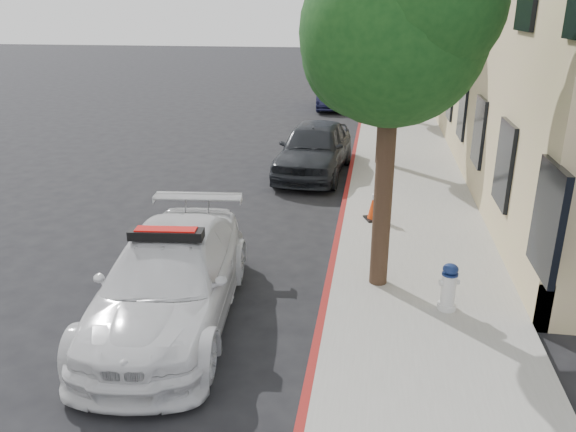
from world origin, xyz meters
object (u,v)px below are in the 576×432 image
(police_car, at_px, (170,280))
(traffic_cone, at_px, (375,203))
(fire_hydrant, at_px, (449,287))
(parked_car_mid, at_px, (314,148))
(parked_car_far, at_px, (332,94))

(police_car, xyz_separation_m, traffic_cone, (3.05, 4.57, -0.16))
(police_car, xyz_separation_m, fire_hydrant, (4.22, 0.75, -0.17))
(police_car, relative_size, parked_car_mid, 1.10)
(parked_car_mid, xyz_separation_m, traffic_cone, (1.80, -3.93, -0.23))
(parked_car_far, height_order, fire_hydrant, parked_car_far)
(fire_hydrant, bearing_deg, police_car, 175.15)
(police_car, height_order, parked_car_mid, police_car)
(police_car, bearing_deg, fire_hydrant, 4.13)
(parked_car_mid, xyz_separation_m, fire_hydrant, (2.98, -7.75, -0.24))
(police_car, relative_size, parked_car_far, 1.24)
(police_car, relative_size, traffic_cone, 6.38)
(parked_car_far, bearing_deg, fire_hydrant, -83.68)
(parked_car_far, relative_size, traffic_cone, 5.13)
(parked_car_far, bearing_deg, police_car, -96.07)
(parked_car_mid, bearing_deg, police_car, -94.09)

